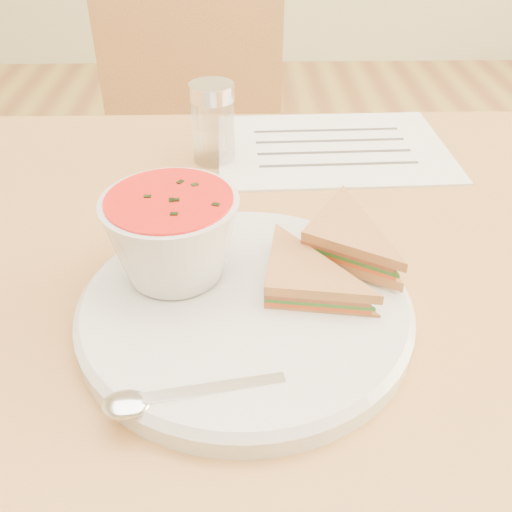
{
  "coord_description": "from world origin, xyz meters",
  "views": [
    {
      "loc": [
        -0.07,
        -0.47,
        1.08
      ],
      "look_at": [
        -0.06,
        -0.08,
        0.8
      ],
      "focal_mm": 40.0,
      "sensor_mm": 36.0,
      "label": 1
    }
  ],
  "objects_px": {
    "chair_far": "(210,224)",
    "dining_table": "(295,465)",
    "plate": "(245,309)",
    "soup_bowl": "(173,240)",
    "condiment_shaker": "(213,123)"
  },
  "relations": [
    {
      "from": "chair_far",
      "to": "dining_table",
      "type": "bearing_deg",
      "value": 93.98
    },
    {
      "from": "plate",
      "to": "soup_bowl",
      "type": "xyz_separation_m",
      "value": [
        -0.06,
        0.04,
        0.05
      ]
    },
    {
      "from": "dining_table",
      "to": "plate",
      "type": "relative_size",
      "value": 3.51
    },
    {
      "from": "soup_bowl",
      "to": "plate",
      "type": "bearing_deg",
      "value": -30.91
    },
    {
      "from": "plate",
      "to": "soup_bowl",
      "type": "distance_m",
      "value": 0.09
    },
    {
      "from": "chair_far",
      "to": "plate",
      "type": "height_order",
      "value": "chair_far"
    },
    {
      "from": "plate",
      "to": "condiment_shaker",
      "type": "height_order",
      "value": "condiment_shaker"
    },
    {
      "from": "dining_table",
      "to": "chair_far",
      "type": "bearing_deg",
      "value": 104.07
    },
    {
      "from": "plate",
      "to": "condiment_shaker",
      "type": "relative_size",
      "value": 2.86
    },
    {
      "from": "dining_table",
      "to": "condiment_shaker",
      "type": "distance_m",
      "value": 0.48
    },
    {
      "from": "dining_table",
      "to": "plate",
      "type": "distance_m",
      "value": 0.4
    },
    {
      "from": "dining_table",
      "to": "soup_bowl",
      "type": "xyz_separation_m",
      "value": [
        -0.13,
        -0.07,
        0.43
      ]
    },
    {
      "from": "dining_table",
      "to": "plate",
      "type": "bearing_deg",
      "value": -123.11
    },
    {
      "from": "dining_table",
      "to": "chair_far",
      "type": "xyz_separation_m",
      "value": [
        -0.14,
        0.55,
        0.05
      ]
    },
    {
      "from": "dining_table",
      "to": "soup_bowl",
      "type": "bearing_deg",
      "value": -152.8
    }
  ]
}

